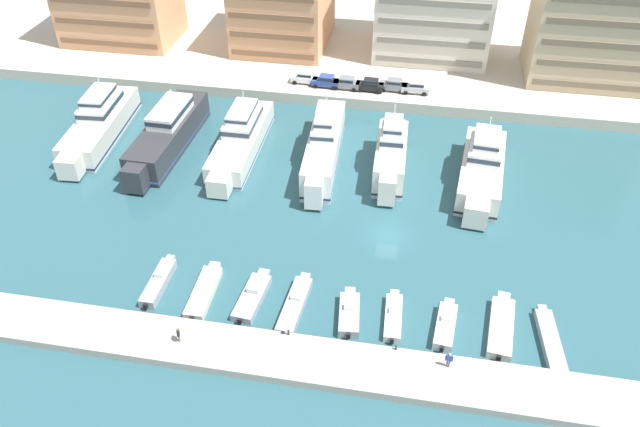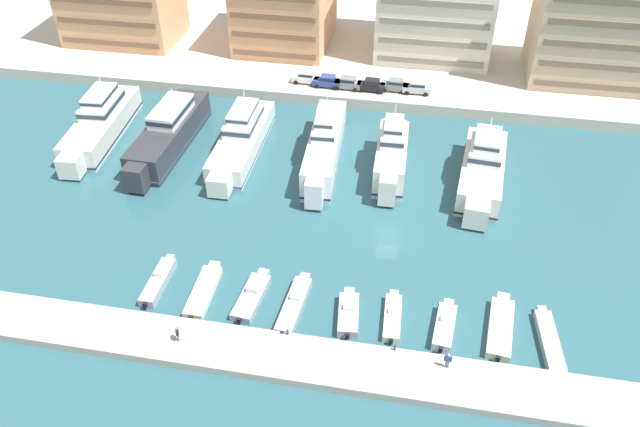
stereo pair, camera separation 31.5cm
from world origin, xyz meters
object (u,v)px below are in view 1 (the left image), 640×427
object	(u,v)px
car_blue_left	(326,81)
car_grey_center	(394,85)
yacht_ivory_far_left	(99,123)
yacht_ivory_center	(391,155)
motorboat_cream_left	(204,291)
motorboat_grey_far_right	(550,340)
yacht_white_center_left	(324,145)
motorboat_grey_far_left	(159,282)
motorboat_white_mid_right	(445,325)
yacht_ivory_center_right	(482,168)
motorboat_grey_mid_left	(253,296)
motorboat_cream_right	(501,326)
car_grey_mid_left	(346,83)
car_black_center_left	(370,85)
motorboat_grey_center_left	(295,305)
motorboat_grey_center	(349,313)
pedestrian_near_edge	(449,359)
yacht_ivory_mid_left	(241,138)
car_silver_center_right	(416,87)
pedestrian_mid_deck	(178,333)
yacht_charcoal_left	(168,133)
motorboat_cream_center_right	(393,316)
car_white_far_left	(305,77)

from	to	relation	value
car_blue_left	car_grey_center	xyz separation A→B (m)	(10.04, 0.56, 0.00)
yacht_ivory_far_left	yacht_ivory_center	xyz separation A→B (m)	(39.46, -1.57, 0.35)
motorboat_cream_left	motorboat_grey_far_right	distance (m)	33.07
yacht_ivory_center	yacht_white_center_left	bearing A→B (deg)	174.37
motorboat_grey_far_left	motorboat_white_mid_right	xyz separation A→B (m)	(28.48, -0.77, 0.02)
yacht_ivory_center_right	motorboat_grey_mid_left	distance (m)	32.93
motorboat_cream_right	car_grey_mid_left	size ratio (longest dim) A/B	2.02
motorboat_white_mid_right	car_black_center_left	bearing A→B (deg)	105.67
motorboat_grey_center_left	motorboat_white_mid_right	bearing A→B (deg)	-0.58
car_grey_mid_left	motorboat_grey_far_right	bearing A→B (deg)	-59.85
yacht_ivory_center_right	yacht_ivory_far_left	bearing A→B (deg)	177.79
yacht_ivory_center	car_grey_center	world-z (taller)	yacht_ivory_center
motorboat_grey_center	car_grey_mid_left	world-z (taller)	car_grey_mid_left
pedestrian_near_edge	motorboat_cream_right	bearing A→B (deg)	50.32
yacht_ivory_mid_left	car_silver_center_right	bearing A→B (deg)	38.59
motorboat_grey_far_left	pedestrian_mid_deck	distance (m)	8.77
yacht_white_center_left	pedestrian_mid_deck	world-z (taller)	yacht_white_center_left
yacht_ivory_center	pedestrian_near_edge	world-z (taller)	yacht_ivory_center
yacht_charcoal_left	car_black_center_left	size ratio (longest dim) A/B	5.15
yacht_charcoal_left	car_grey_mid_left	world-z (taller)	yacht_charcoal_left
car_silver_center_right	car_black_center_left	bearing A→B (deg)	-175.94
motorboat_cream_left	motorboat_grey_far_right	size ratio (longest dim) A/B	0.97
car_grey_center	motorboat_cream_center_right	bearing A→B (deg)	-85.01
motorboat_grey_far_right	car_blue_left	bearing A→B (deg)	123.04
motorboat_grey_mid_left	motorboat_grey_far_right	bearing A→B (deg)	-1.14
motorboat_cream_left	motorboat_white_mid_right	bearing A→B (deg)	-0.90
motorboat_grey_center_left	yacht_ivory_center	bearing A→B (deg)	74.44
pedestrian_near_edge	yacht_ivory_center	bearing A→B (deg)	104.38
yacht_ivory_center_right	motorboat_cream_right	bearing A→B (deg)	-86.47
yacht_ivory_mid_left	car_white_far_left	xyz separation A→B (m)	(5.05, 17.54, 0.60)
yacht_ivory_mid_left	motorboat_grey_far_left	world-z (taller)	yacht_ivory_mid_left
motorboat_grey_center_left	motorboat_grey_center	world-z (taller)	motorboat_grey_center
yacht_ivory_center_right	motorboat_white_mid_right	xyz separation A→B (m)	(-3.66, -24.63, -1.69)
motorboat_white_mid_right	car_blue_left	bearing A→B (deg)	113.40
motorboat_grey_far_right	car_grey_mid_left	bearing A→B (deg)	120.15
motorboat_cream_left	car_blue_left	size ratio (longest dim) A/B	1.91
yacht_ivory_center	yacht_ivory_mid_left	bearing A→B (deg)	175.99
yacht_ivory_center_right	yacht_charcoal_left	bearing A→B (deg)	178.72
yacht_ivory_far_left	motorboat_grey_far_right	size ratio (longest dim) A/B	2.55
motorboat_cream_left	motorboat_grey_mid_left	distance (m)	4.92
motorboat_grey_mid_left	car_blue_left	distance (m)	42.79
car_blue_left	yacht_white_center_left	bearing A→B (deg)	-81.13
yacht_ivory_center	motorboat_grey_center_left	size ratio (longest dim) A/B	1.80
motorboat_grey_center_left	motorboat_cream_right	size ratio (longest dim) A/B	0.99
yacht_ivory_center	motorboat_grey_mid_left	xyz separation A→B (m)	(-11.26, -24.47, -2.07)
motorboat_cream_right	car_blue_left	bearing A→B (deg)	119.37
motorboat_grey_far_left	motorboat_grey_center_left	xyz separation A→B (m)	(14.10, -0.62, -0.04)
car_white_far_left	motorboat_grey_far_left	bearing A→B (deg)	-98.47
motorboat_cream_right	pedestrian_near_edge	xyz separation A→B (m)	(-4.89, -5.89, 1.46)
yacht_ivory_mid_left	motorboat_cream_center_right	size ratio (longest dim) A/B	3.17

